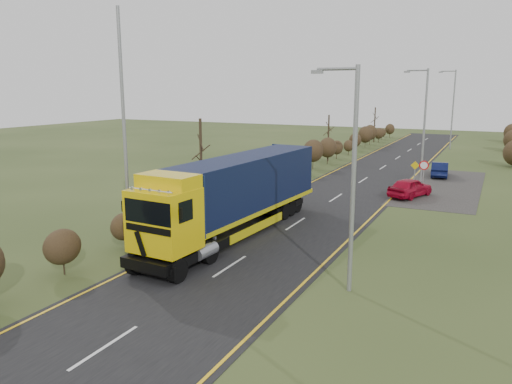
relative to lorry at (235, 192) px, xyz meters
The scene contains 14 objects.
ground 3.26m from the lorry, 11.22° to the right, with size 160.00×160.00×0.00m, color #30401B.
road 10.11m from the lorry, 77.59° to the left, with size 8.00×120.00×0.02m, color black.
layby 21.53m from the lorry, 66.27° to the left, with size 6.00×18.00×0.02m, color #292725.
lane_markings 9.82m from the lorry, 77.19° to the left, with size 7.52×116.00×0.01m.
hedgerow 8.47m from the lorry, 117.48° to the left, with size 2.24×102.04×6.05m.
lorry is the anchor object (origin of this frame).
car_red_hatchback 16.00m from the lorry, 64.26° to the left, with size 1.69×4.19×1.43m, color #A80822.
car_blue_sedan 25.74m from the lorry, 72.15° to the left, with size 1.41×4.04×1.33m, color #0A1038.
streetlight_near 9.23m from the lorry, 31.82° to the right, with size 1.86×0.18×8.75m.
streetlight_mid 22.37m from the lorry, 72.74° to the left, with size 2.02×0.19×9.51m.
streetlight_far 47.45m from the lorry, 82.03° to the left, with size 2.16×0.20×10.22m.
left_pole 6.72m from the lorry, 121.78° to the right, with size 0.16×0.16×11.47m, color gray.
speed_sign 17.57m from the lorry, 64.38° to the left, with size 0.71×0.10×2.57m.
warning_board 21.23m from the lorry, 72.68° to the left, with size 0.71×0.11×1.87m.
Camera 1 is at (10.45, -22.66, 7.90)m, focal length 35.00 mm.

